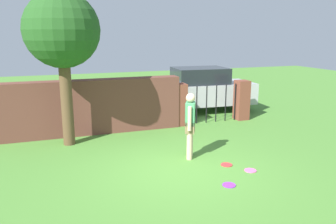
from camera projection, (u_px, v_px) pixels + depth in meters
name	position (u px, v px, depth m)	size (l,w,h in m)	color
ground_plane	(179.00, 170.00, 7.68)	(40.00, 40.00, 0.00)	#4C8433
brick_wall	(90.00, 107.00, 10.30)	(5.64, 0.50, 1.66)	brown
tree	(62.00, 32.00, 8.79)	(1.98, 1.98, 4.09)	brown
person	(190.00, 123.00, 8.24)	(0.36, 0.49, 1.62)	beige
fence_gate	(211.00, 102.00, 11.69)	(2.83, 0.44, 1.40)	brown
car	(200.00, 90.00, 13.32)	(4.31, 2.15, 1.72)	#B7B7BC
frisbee_purple	(229.00, 185.00, 6.89)	(0.27, 0.27, 0.02)	purple
frisbee_pink	(250.00, 170.00, 7.62)	(0.27, 0.27, 0.02)	pink
frisbee_red	(227.00, 165.00, 7.96)	(0.27, 0.27, 0.02)	red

